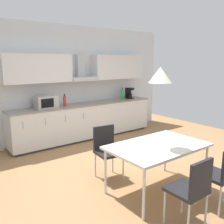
{
  "coord_description": "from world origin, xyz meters",
  "views": [
    {
      "loc": [
        -2.51,
        -3.09,
        1.93
      ],
      "look_at": [
        0.23,
        0.54,
        1.0
      ],
      "focal_mm": 40.0,
      "sensor_mm": 36.0,
      "label": 1
    }
  ],
  "objects_px": {
    "bottle_green": "(122,94)",
    "pendant_lamp": "(160,75)",
    "coffee_maker": "(129,93)",
    "bottle_red": "(65,101)",
    "chair_near_left": "(193,186)",
    "chair_near_right": "(223,172)",
    "microwave": "(46,102)",
    "chair_far_left": "(107,147)",
    "dining_table": "(157,148)"
  },
  "relations": [
    {
      "from": "chair_near_left",
      "to": "pendant_lamp",
      "type": "bearing_deg",
      "value": 69.05
    },
    {
      "from": "coffee_maker",
      "to": "bottle_green",
      "type": "height_order",
      "value": "bottle_green"
    },
    {
      "from": "bottle_green",
      "to": "pendant_lamp",
      "type": "height_order",
      "value": "pendant_lamp"
    },
    {
      "from": "bottle_green",
      "to": "pendant_lamp",
      "type": "distance_m",
      "value": 3.53
    },
    {
      "from": "chair_near_right",
      "to": "pendant_lamp",
      "type": "distance_m",
      "value": 1.51
    },
    {
      "from": "bottle_red",
      "to": "chair_far_left",
      "type": "relative_size",
      "value": 0.33
    },
    {
      "from": "chair_far_left",
      "to": "chair_near_left",
      "type": "bearing_deg",
      "value": -90.33
    },
    {
      "from": "coffee_maker",
      "to": "bottle_red",
      "type": "bearing_deg",
      "value": -178.21
    },
    {
      "from": "chair_near_left",
      "to": "chair_near_right",
      "type": "relative_size",
      "value": 1.0
    },
    {
      "from": "chair_near_left",
      "to": "chair_far_left",
      "type": "relative_size",
      "value": 1.0
    },
    {
      "from": "coffee_maker",
      "to": "bottle_red",
      "type": "height_order",
      "value": "coffee_maker"
    },
    {
      "from": "microwave",
      "to": "chair_far_left",
      "type": "relative_size",
      "value": 0.55
    },
    {
      "from": "chair_far_left",
      "to": "chair_near_right",
      "type": "bearing_deg",
      "value": -69.35
    },
    {
      "from": "microwave",
      "to": "pendant_lamp",
      "type": "distance_m",
      "value": 3.06
    },
    {
      "from": "bottle_green",
      "to": "pendant_lamp",
      "type": "xyz_separation_m",
      "value": [
        -1.77,
        -2.97,
        0.72
      ]
    },
    {
      "from": "coffee_maker",
      "to": "bottle_green",
      "type": "distance_m",
      "value": 0.24
    },
    {
      "from": "bottle_green",
      "to": "chair_far_left",
      "type": "bearing_deg",
      "value": -134.4
    },
    {
      "from": "bottle_green",
      "to": "chair_far_left",
      "type": "relative_size",
      "value": 0.37
    },
    {
      "from": "microwave",
      "to": "dining_table",
      "type": "relative_size",
      "value": 0.34
    },
    {
      "from": "coffee_maker",
      "to": "chair_far_left",
      "type": "xyz_separation_m",
      "value": [
        -2.33,
        -2.13,
        -0.51
      ]
    },
    {
      "from": "microwave",
      "to": "chair_near_left",
      "type": "height_order",
      "value": "microwave"
    },
    {
      "from": "coffee_maker",
      "to": "chair_near_right",
      "type": "distance_m",
      "value": 4.2
    },
    {
      "from": "microwave",
      "to": "chair_near_left",
      "type": "xyz_separation_m",
      "value": [
        0.15,
        -3.78,
        -0.5
      ]
    },
    {
      "from": "bottle_red",
      "to": "pendant_lamp",
      "type": "distance_m",
      "value": 2.99
    },
    {
      "from": "coffee_maker",
      "to": "chair_near_left",
      "type": "bearing_deg",
      "value": -121.56
    },
    {
      "from": "chair_near_right",
      "to": "bottle_green",
      "type": "bearing_deg",
      "value": 69.13
    },
    {
      "from": "chair_near_left",
      "to": "chair_near_right",
      "type": "xyz_separation_m",
      "value": [
        0.64,
        0.0,
        0.0
      ]
    },
    {
      "from": "coffee_maker",
      "to": "dining_table",
      "type": "relative_size",
      "value": 0.21
    },
    {
      "from": "dining_table",
      "to": "chair_near_left",
      "type": "bearing_deg",
      "value": -110.95
    },
    {
      "from": "bottle_red",
      "to": "dining_table",
      "type": "height_order",
      "value": "bottle_red"
    },
    {
      "from": "bottle_green",
      "to": "chair_far_left",
      "type": "xyz_separation_m",
      "value": [
        -2.09,
        -2.13,
        -0.5
      ]
    },
    {
      "from": "bottle_red",
      "to": "coffee_maker",
      "type": "bearing_deg",
      "value": 1.79
    },
    {
      "from": "microwave",
      "to": "chair_near_right",
      "type": "relative_size",
      "value": 0.55
    },
    {
      "from": "dining_table",
      "to": "chair_near_left",
      "type": "xyz_separation_m",
      "value": [
        -0.32,
        -0.84,
        -0.15
      ]
    },
    {
      "from": "dining_table",
      "to": "chair_near_right",
      "type": "xyz_separation_m",
      "value": [
        0.32,
        -0.84,
        -0.15
      ]
    },
    {
      "from": "coffee_maker",
      "to": "bottle_red",
      "type": "relative_size",
      "value": 1.04
    },
    {
      "from": "coffee_maker",
      "to": "chair_near_left",
      "type": "distance_m",
      "value": 4.5
    },
    {
      "from": "microwave",
      "to": "dining_table",
      "type": "xyz_separation_m",
      "value": [
        0.47,
        -2.94,
        -0.35
      ]
    },
    {
      "from": "bottle_green",
      "to": "chair_near_left",
      "type": "xyz_separation_m",
      "value": [
        -2.1,
        -3.81,
        -0.5
      ]
    },
    {
      "from": "chair_near_left",
      "to": "chair_far_left",
      "type": "height_order",
      "value": "same"
    },
    {
      "from": "coffee_maker",
      "to": "bottle_green",
      "type": "relative_size",
      "value": 0.94
    },
    {
      "from": "bottle_green",
      "to": "chair_far_left",
      "type": "distance_m",
      "value": 3.02
    },
    {
      "from": "microwave",
      "to": "coffee_maker",
      "type": "distance_m",
      "value": 2.49
    },
    {
      "from": "bottle_red",
      "to": "pendant_lamp",
      "type": "xyz_separation_m",
      "value": [
        0.03,
        -2.9,
        0.73
      ]
    },
    {
      "from": "microwave",
      "to": "chair_near_right",
      "type": "distance_m",
      "value": 3.89
    },
    {
      "from": "microwave",
      "to": "pendant_lamp",
      "type": "relative_size",
      "value": 1.5
    },
    {
      "from": "chair_near_right",
      "to": "chair_far_left",
      "type": "bearing_deg",
      "value": 110.65
    },
    {
      "from": "dining_table",
      "to": "pendant_lamp",
      "type": "bearing_deg",
      "value": -75.96
    },
    {
      "from": "chair_near_right",
      "to": "microwave",
      "type": "bearing_deg",
      "value": 101.81
    },
    {
      "from": "microwave",
      "to": "chair_near_left",
      "type": "relative_size",
      "value": 0.55
    }
  ]
}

